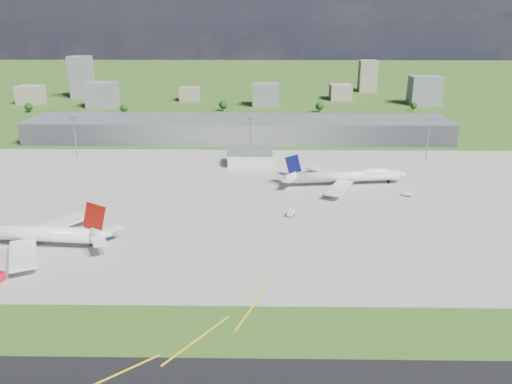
{
  "coord_description": "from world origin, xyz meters",
  "views": [
    {
      "loc": [
        17.99,
        -188.63,
        84.96
      ],
      "look_at": [
        14.74,
        25.64,
        9.0
      ],
      "focal_mm": 35.0,
      "sensor_mm": 36.0,
      "label": 1
    }
  ],
  "objects_px": {
    "tug_yellow": "(92,242)",
    "van_white_far": "(407,194)",
    "airliner_blue_quad": "(348,176)",
    "van_white_near": "(291,213)",
    "airliner_red_twin": "(28,234)"
  },
  "relations": [
    {
      "from": "airliner_red_twin",
      "to": "airliner_blue_quad",
      "type": "height_order",
      "value": "airliner_red_twin"
    },
    {
      "from": "airliner_blue_quad",
      "to": "van_white_near",
      "type": "distance_m",
      "value": 54.55
    },
    {
      "from": "airliner_red_twin",
      "to": "van_white_far",
      "type": "bearing_deg",
      "value": -154.9
    },
    {
      "from": "van_white_near",
      "to": "airliner_red_twin",
      "type": "bearing_deg",
      "value": 129.35
    },
    {
      "from": "van_white_near",
      "to": "airliner_blue_quad",
      "type": "bearing_deg",
      "value": -14.12
    },
    {
      "from": "tug_yellow",
      "to": "van_white_far",
      "type": "xyz_separation_m",
      "value": [
        138.86,
        57.56,
        0.21
      ]
    },
    {
      "from": "airliner_blue_quad",
      "to": "van_white_far",
      "type": "xyz_separation_m",
      "value": [
        27.22,
        -17.04,
        -3.8
      ]
    },
    {
      "from": "tug_yellow",
      "to": "van_white_far",
      "type": "height_order",
      "value": "van_white_far"
    },
    {
      "from": "airliner_red_twin",
      "to": "tug_yellow",
      "type": "relative_size",
      "value": 17.93
    },
    {
      "from": "airliner_blue_quad",
      "to": "van_white_far",
      "type": "distance_m",
      "value": 32.34
    },
    {
      "from": "van_white_near",
      "to": "tug_yellow",
      "type": "bearing_deg",
      "value": 133.1
    },
    {
      "from": "van_white_far",
      "to": "airliner_blue_quad",
      "type": "bearing_deg",
      "value": 151.99
    },
    {
      "from": "van_white_near",
      "to": "van_white_far",
      "type": "xyz_separation_m",
      "value": [
        59.32,
        26.91,
        -0.16
      ]
    },
    {
      "from": "van_white_near",
      "to": "van_white_far",
      "type": "height_order",
      "value": "van_white_near"
    },
    {
      "from": "tug_yellow",
      "to": "airliner_blue_quad",
      "type": "bearing_deg",
      "value": -6.25
    }
  ]
}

